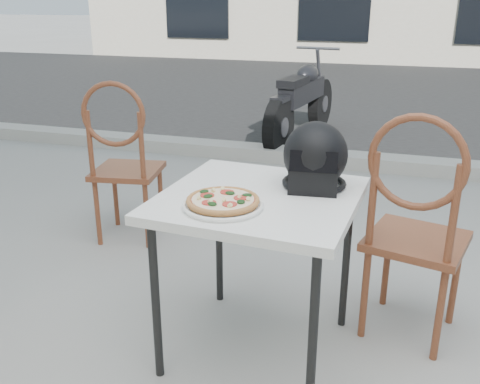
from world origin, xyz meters
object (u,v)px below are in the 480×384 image
(plate, at_px, (223,205))
(motorcycle, at_px, (302,102))
(cafe_chair_main, at_px, (416,219))
(cafe_chair_side, at_px, (122,154))
(helmet, at_px, (315,159))
(pizza, at_px, (223,200))
(cafe_table_main, at_px, (259,210))

(plate, relative_size, motorcycle, 0.18)
(cafe_chair_main, height_order, motorcycle, cafe_chair_main)
(plate, bearing_deg, cafe_chair_side, 134.72)
(helmet, height_order, cafe_chair_main, cafe_chair_main)
(plate, height_order, cafe_chair_side, cafe_chair_side)
(pizza, bearing_deg, plate, -96.31)
(cafe_chair_side, height_order, motorcycle, cafe_chair_side)
(cafe_chair_main, relative_size, motorcycle, 0.55)
(plate, distance_m, helmet, 0.45)
(motorcycle, bearing_deg, plate, -75.41)
(cafe_chair_side, distance_m, motorcycle, 2.86)
(cafe_chair_side, bearing_deg, helmet, 142.75)
(helmet, xyz_separation_m, cafe_chair_main, (0.41, 0.11, -0.25))
(pizza, distance_m, cafe_chair_side, 1.41)
(cafe_table_main, distance_m, plate, 0.21)
(cafe_chair_main, bearing_deg, helmet, 29.50)
(cafe_table_main, xyz_separation_m, pizza, (-0.09, -0.17, 0.09))
(helmet, relative_size, cafe_chair_side, 0.30)
(motorcycle, bearing_deg, cafe_table_main, -73.70)
(helmet, xyz_separation_m, cafe_chair_side, (-1.26, 0.66, -0.27))
(helmet, distance_m, cafe_chair_side, 1.45)
(helmet, bearing_deg, cafe_table_main, -146.68)
(pizza, bearing_deg, cafe_table_main, 62.77)
(plate, distance_m, cafe_chair_main, 0.83)
(cafe_table_main, distance_m, motorcycle, 3.67)
(cafe_chair_side, bearing_deg, pizza, 125.14)
(cafe_table_main, bearing_deg, pizza, -117.23)
(plate, bearing_deg, motorcycle, 96.67)
(plate, relative_size, pizza, 1.07)
(pizza, height_order, motorcycle, motorcycle)
(pizza, relative_size, cafe_chair_side, 0.31)
(cafe_chair_main, bearing_deg, cafe_chair_side, -3.99)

